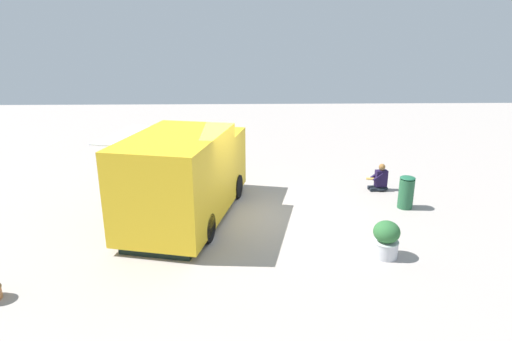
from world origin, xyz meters
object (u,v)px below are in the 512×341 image
Objects in this scene: plaza_bench at (127,165)px; trash_bin at (406,192)px; planter_flowering_side at (386,239)px; person_customer at (380,180)px; food_truck at (186,177)px; planter_flowering_far at (214,161)px.

trash_bin is at bearing -20.61° from plaza_bench.
planter_flowering_side is 0.58× the size of plaza_bench.
trash_bin is at bearing -78.67° from person_customer.
food_truck is 4.48m from planter_flowering_far.
planter_flowering_far is 0.45× the size of plaza_bench.
food_truck is 6.41m from person_customer.
plaza_bench is at bearing 124.41° from food_truck.
plaza_bench is at bearing -171.27° from planter_flowering_far.
planter_flowering_side is at bearing -39.94° from plaza_bench.
person_customer is (6.02, 2.03, -0.86)m from food_truck.
food_truck reaches higher than planter_flowering_far.
food_truck is at bearing -161.38° from person_customer.
planter_flowering_side is at bearing -57.12° from planter_flowering_far.
planter_flowering_far is 0.70× the size of trash_bin.
person_customer is 1.02× the size of planter_flowering_side.
planter_flowering_far is at bearing 122.88° from planter_flowering_side.
planter_flowering_far is at bearing 8.73° from plaza_bench.
food_truck is 5.72× the size of trash_bin.
trash_bin is (5.87, -3.86, 0.14)m from planter_flowering_far.
person_customer reaches higher than planter_flowering_far.
food_truck is 8.13× the size of planter_flowering_far.
person_customer is 1.31× the size of planter_flowering_far.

